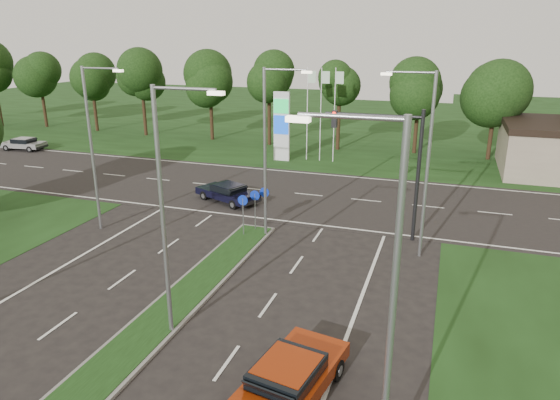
% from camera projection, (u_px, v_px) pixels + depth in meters
% --- Properties ---
extents(verge_far, '(160.00, 50.00, 0.02)m').
position_uv_depth(verge_far, '(367.00, 124.00, 62.79)').
color(verge_far, black).
rests_on(verge_far, ground).
extents(cross_road, '(160.00, 12.00, 0.02)m').
position_uv_depth(cross_road, '(295.00, 193.00, 34.90)').
color(cross_road, black).
rests_on(cross_road, ground).
extents(median_kerb, '(2.00, 26.00, 0.12)m').
position_uv_depth(median_kerb, '(120.00, 358.00, 16.89)').
color(median_kerb, slate).
rests_on(median_kerb, ground).
extents(streetlight_median_near, '(2.53, 0.22, 9.00)m').
position_uv_depth(streetlight_median_near, '(167.00, 203.00, 16.82)').
color(streetlight_median_near, gray).
rests_on(streetlight_median_near, ground).
extents(streetlight_median_far, '(2.53, 0.22, 9.00)m').
position_uv_depth(streetlight_median_far, '(268.00, 145.00, 25.81)').
color(streetlight_median_far, gray).
rests_on(streetlight_median_far, ground).
extents(streetlight_left_far, '(2.53, 0.22, 9.00)m').
position_uv_depth(streetlight_left_far, '(94.00, 141.00, 26.86)').
color(streetlight_left_far, gray).
rests_on(streetlight_left_far, ground).
extents(streetlight_right_far, '(2.53, 0.22, 9.00)m').
position_uv_depth(streetlight_right_far, '(424.00, 156.00, 23.42)').
color(streetlight_right_far, gray).
rests_on(streetlight_right_far, ground).
extents(streetlight_right_near, '(2.53, 0.22, 9.00)m').
position_uv_depth(streetlight_right_near, '(384.00, 295.00, 10.83)').
color(streetlight_right_near, gray).
rests_on(streetlight_right_near, ground).
extents(traffic_signal, '(5.10, 0.42, 7.00)m').
position_uv_depth(traffic_signal, '(394.00, 154.00, 25.85)').
color(traffic_signal, black).
rests_on(traffic_signal, ground).
extents(median_signs, '(1.16, 1.76, 2.38)m').
position_uv_depth(median_signs, '(254.00, 203.00, 27.53)').
color(median_signs, gray).
rests_on(median_signs, ground).
extents(gas_pylon, '(5.80, 1.26, 8.00)m').
position_uv_depth(gas_pylon, '(284.00, 125.00, 43.20)').
color(gas_pylon, silver).
rests_on(gas_pylon, ground).
extents(treeline_far, '(6.00, 6.00, 9.90)m').
position_uv_depth(treeline_far, '(346.00, 77.00, 47.07)').
color(treeline_far, black).
rests_on(treeline_far, ground).
extents(red_sedan, '(2.80, 5.16, 1.34)m').
position_uv_depth(red_sedan, '(288.00, 380.00, 14.81)').
color(red_sedan, maroon).
rests_on(red_sedan, ground).
extents(navy_sedan, '(4.79, 3.40, 1.22)m').
position_uv_depth(navy_sedan, '(228.00, 192.00, 32.92)').
color(navy_sedan, black).
rests_on(navy_sedan, ground).
extents(far_car_a, '(4.22, 2.12, 1.18)m').
position_uv_depth(far_car_a, '(23.00, 144.00, 48.08)').
color(far_car_a, gray).
rests_on(far_car_a, ground).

